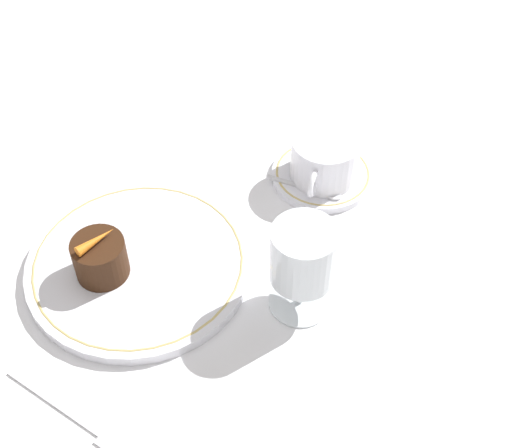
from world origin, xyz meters
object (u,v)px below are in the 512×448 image
coffee_cup (325,157)px  dessert_cake (100,258)px  wine_glass (303,259)px  fork (87,424)px  dinner_plate (139,265)px

coffee_cup → dessert_cake: 0.31m
wine_glass → dessert_cake: bearing=-78.5°
wine_glass → fork: wine_glass is taller
dessert_cake → fork: bearing=22.3°
wine_glass → dessert_cake: wine_glass is taller
coffee_cup → wine_glass: wine_glass is taller
coffee_cup → wine_glass: size_ratio=0.95×
wine_glass → dessert_cake: 0.23m
dinner_plate → dessert_cake: size_ratio=4.30×
dessert_cake → dinner_plate: bearing=131.2°
coffee_cup → dessert_cake: size_ratio=1.87×
dinner_plate → coffee_cup: bearing=143.2°
coffee_cup → wine_glass: 0.20m
dinner_plate → dessert_cake: dessert_cake is taller
fork → dessert_cake: (-0.17, -0.07, 0.04)m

